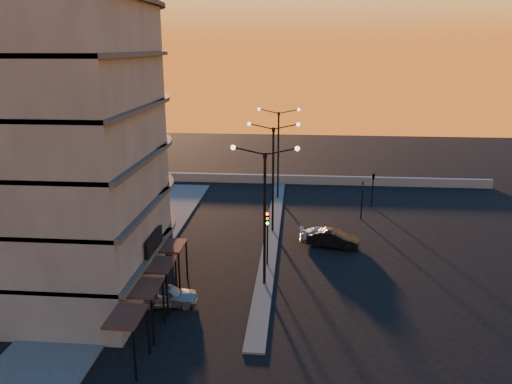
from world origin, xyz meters
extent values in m
plane|color=black|center=(0.00, 0.00, 0.00)|extent=(120.00, 120.00, 0.00)
cube|color=#474745|center=(-10.50, 4.00, 0.06)|extent=(5.00, 40.00, 0.12)
cube|color=#474745|center=(0.00, 10.00, 0.06)|extent=(1.20, 36.00, 0.12)
cube|color=slate|center=(2.00, 26.00, 0.50)|extent=(44.00, 0.50, 1.00)
cylinder|color=#666159|center=(-14.00, 2.00, 12.50)|extent=(14.00, 14.00, 25.00)
cube|color=#666159|center=(-14.00, -3.00, 12.50)|extent=(14.00, 10.00, 25.00)
cylinder|color=black|center=(-14.00, 2.00, 1.60)|extent=(14.16, 14.16, 2.40)
cube|color=black|center=(-6.80, -2.00, 3.60)|extent=(0.15, 3.20, 1.20)
cylinder|color=black|center=(0.00, 0.00, 4.50)|extent=(0.18, 0.18, 9.00)
cube|color=black|center=(0.00, 0.00, 8.90)|extent=(0.25, 0.25, 0.35)
sphere|color=#FFE5B2|center=(-2.00, 0.00, 9.35)|extent=(0.32, 0.32, 0.32)
sphere|color=#FFE5B2|center=(2.00, 0.00, 9.35)|extent=(0.32, 0.32, 0.32)
cylinder|color=black|center=(0.00, 10.00, 4.50)|extent=(0.18, 0.18, 9.00)
cube|color=black|center=(0.00, 10.00, 8.90)|extent=(0.25, 0.25, 0.35)
sphere|color=#FFE5B2|center=(-2.00, 10.00, 9.35)|extent=(0.32, 0.32, 0.32)
sphere|color=#FFE5B2|center=(2.00, 10.00, 9.35)|extent=(0.32, 0.32, 0.32)
cylinder|color=black|center=(0.00, 20.00, 4.50)|extent=(0.18, 0.18, 9.00)
cube|color=black|center=(0.00, 20.00, 8.90)|extent=(0.25, 0.25, 0.35)
sphere|color=#FFE5B2|center=(-2.00, 20.00, 9.35)|extent=(0.32, 0.32, 0.32)
sphere|color=#FFE5B2|center=(2.00, 20.00, 9.35)|extent=(0.32, 0.32, 0.32)
cylinder|color=black|center=(0.00, 3.00, 1.60)|extent=(0.12, 0.12, 3.20)
cube|color=black|center=(0.00, 2.82, 3.75)|extent=(0.28, 0.16, 1.00)
sphere|color=#FF0C05|center=(0.00, 2.72, 4.10)|extent=(0.20, 0.20, 0.20)
sphere|color=orange|center=(0.00, 2.72, 3.75)|extent=(0.20, 0.20, 0.20)
sphere|color=#0CFF26|center=(0.00, 2.72, 3.40)|extent=(0.20, 0.20, 0.20)
cylinder|color=black|center=(8.00, 14.00, 1.40)|extent=(0.12, 0.12, 2.80)
imported|color=black|center=(8.00, 14.00, 3.20)|extent=(0.13, 0.16, 0.80)
cylinder|color=black|center=(9.50, 18.00, 1.40)|extent=(0.12, 0.12, 2.80)
imported|color=black|center=(9.50, 18.00, 3.20)|extent=(0.42, 1.99, 0.80)
imported|color=#96999D|center=(-5.86, -3.29, 0.67)|extent=(4.11, 2.12, 1.34)
imported|color=black|center=(5.00, 7.07, 0.68)|extent=(4.37, 2.30, 1.37)
imported|color=#AFB0B7|center=(4.50, 7.83, 0.62)|extent=(4.33, 1.82, 1.25)
camera|label=1|loc=(2.08, -30.43, 15.40)|focal=35.00mm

